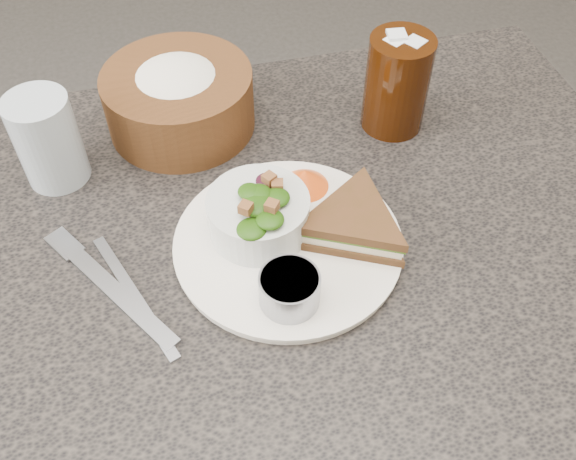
# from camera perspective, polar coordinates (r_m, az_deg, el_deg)

# --- Properties ---
(dining_table) EXTENTS (1.00, 0.70, 0.75)m
(dining_table) POSITION_cam_1_polar(r_m,az_deg,el_deg) (1.05, -1.78, -14.77)
(dining_table) COLOR black
(dining_table) RESTS_ON floor
(dinner_plate) EXTENTS (0.25, 0.25, 0.01)m
(dinner_plate) POSITION_cam_1_polar(r_m,az_deg,el_deg) (0.73, 0.00, -1.26)
(dinner_plate) COLOR white
(dinner_plate) RESTS_ON dining_table
(sandwich) EXTENTS (0.19, 0.19, 0.04)m
(sandwich) POSITION_cam_1_polar(r_m,az_deg,el_deg) (0.72, 5.84, 0.59)
(sandwich) COLOR #492A18
(sandwich) RESTS_ON dinner_plate
(salad_bowl) EXTENTS (0.12, 0.12, 0.07)m
(salad_bowl) POSITION_cam_1_polar(r_m,az_deg,el_deg) (0.71, -2.67, 1.85)
(salad_bowl) COLOR silver
(salad_bowl) RESTS_ON dinner_plate
(dressing_ramekin) EXTENTS (0.08, 0.08, 0.04)m
(dressing_ramekin) POSITION_cam_1_polar(r_m,az_deg,el_deg) (0.66, 0.13, -5.29)
(dressing_ramekin) COLOR gray
(dressing_ramekin) RESTS_ON dinner_plate
(orange_wedge) EXTENTS (0.07, 0.07, 0.03)m
(orange_wedge) POSITION_cam_1_polar(r_m,az_deg,el_deg) (0.77, 1.52, 4.60)
(orange_wedge) COLOR #EE5212
(orange_wedge) RESTS_ON dinner_plate
(fork) EXTENTS (0.12, 0.17, 0.01)m
(fork) POSITION_cam_1_polar(r_m,az_deg,el_deg) (0.71, -15.05, -5.36)
(fork) COLOR #94969E
(fork) RESTS_ON dining_table
(knife) EXTENTS (0.08, 0.18, 0.00)m
(knife) POSITION_cam_1_polar(r_m,az_deg,el_deg) (0.71, -13.51, -5.68)
(knife) COLOR #9396A0
(knife) RESTS_ON dining_table
(bread_basket) EXTENTS (0.25, 0.25, 0.11)m
(bread_basket) POSITION_cam_1_polar(r_m,az_deg,el_deg) (0.86, -9.75, 12.04)
(bread_basket) COLOR brown
(bread_basket) RESTS_ON dining_table
(cola_glass) EXTENTS (0.09, 0.09, 0.14)m
(cola_glass) POSITION_cam_1_polar(r_m,az_deg,el_deg) (0.85, 9.70, 13.03)
(cola_glass) COLOR black
(cola_glass) RESTS_ON dining_table
(water_glass) EXTENTS (0.09, 0.09, 0.12)m
(water_glass) POSITION_cam_1_polar(r_m,az_deg,el_deg) (0.82, -20.59, 7.50)
(water_glass) COLOR #A9B7C5
(water_glass) RESTS_ON dining_table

